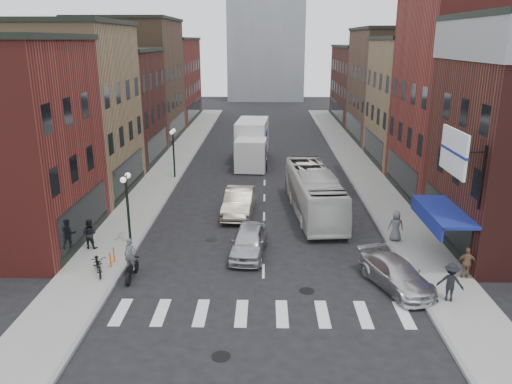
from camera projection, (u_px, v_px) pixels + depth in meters
ground at (263, 280)px, 23.78m from camera, size 160.00×160.00×0.00m
sidewalk_left at (171, 166)px, 44.95m from camera, size 3.00×74.00×0.15m
sidewalk_right at (360, 167)px, 44.63m from camera, size 3.00×74.00×0.15m
curb_left at (187, 167)px, 44.94m from camera, size 0.20×74.00×0.16m
curb_right at (343, 168)px, 44.68m from camera, size 0.20×74.00×0.16m
crosswalk_stripes at (263, 313)px, 20.91m from camera, size 12.00×2.20×0.01m
bldg_left_mid_a at (55, 110)px, 35.65m from camera, size 10.30×10.20×12.30m
bldg_left_mid_b at (101, 107)px, 45.50m from camera, size 10.30×10.20×10.30m
bldg_left_far_a at (131, 80)px, 55.58m from camera, size 10.30×12.20×13.30m
bldg_left_far_b at (158, 80)px, 69.25m from camera, size 10.30×16.20×11.30m
bldg_right_mid_a at (479, 97)px, 34.78m from camera, size 10.30×10.20×14.30m
bldg_right_mid_b at (432, 102)px, 44.78m from camera, size 10.30×10.20×11.30m
bldg_right_far_a at (401, 85)px, 55.15m from camera, size 10.30×12.20×12.30m
bldg_right_far_b at (374, 84)px, 68.83m from camera, size 10.30×16.20×10.30m
awning_blue at (440, 212)px, 25.23m from camera, size 1.80×5.00×0.78m
billboard_sign at (456, 153)px, 22.30m from camera, size 1.52×3.00×3.70m
streetlamp_near at (127, 196)px, 26.89m from camera, size 0.32×1.22×4.11m
streetlamp_far at (173, 144)px, 40.27m from camera, size 0.32×1.22×4.11m
bike_rack at (112, 257)px, 25.00m from camera, size 0.08×0.68×0.80m
box_truck at (252, 143)px, 45.75m from camera, size 3.08×8.96×3.83m
motorcycle_rider at (131, 260)px, 23.66m from camera, size 0.60×2.02×2.06m
transit_bus at (314, 192)px, 32.52m from camera, size 3.36×10.72×2.94m
sedan_left_near at (249, 241)px, 26.44m from camera, size 2.19×4.58×1.51m
sedan_left_far at (239, 202)px, 32.53m from camera, size 2.10×5.25×1.70m
curb_car at (396, 274)px, 22.94m from camera, size 3.32×4.92×1.32m
parked_bicycle at (98, 264)px, 24.05m from camera, size 1.41×2.03×1.01m
ped_left_solo at (90, 234)px, 26.89m from camera, size 0.87×0.59×1.65m
ped_right_a at (451, 282)px, 21.45m from camera, size 1.24×0.93×1.72m
ped_right_b at (467, 263)px, 23.50m from camera, size 0.96×0.59×1.54m
ped_right_c at (396, 226)px, 27.90m from camera, size 0.88×0.60×1.73m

